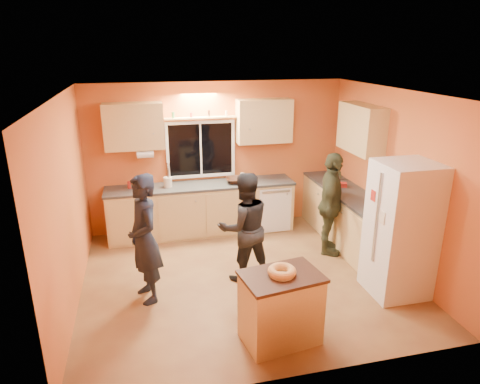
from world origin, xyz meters
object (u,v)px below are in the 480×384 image
object	(u,v)px
refrigerator	(401,230)
person_center	(244,227)
person_left	(144,239)
person_right	(331,204)
island	(281,307)

from	to	relation	value
refrigerator	person_center	world-z (taller)	refrigerator
person_center	person_left	bearing A→B (deg)	1.83
person_left	person_right	distance (m)	2.94
island	person_left	distance (m)	1.91
island	person_center	size ratio (longest dim) A/B	0.59
island	person_center	bearing A→B (deg)	83.85
person_left	person_center	bearing A→B (deg)	81.91
island	person_right	xyz separation A→B (m)	(1.44, 1.89, 0.40)
island	person_left	size ratio (longest dim) A/B	0.55
refrigerator	person_left	bearing A→B (deg)	169.54
refrigerator	person_center	size ratio (longest dim) A/B	1.15
person_center	person_right	xyz separation A→B (m)	(1.51, 0.47, 0.03)
person_left	person_right	world-z (taller)	person_left
person_left	island	bearing A→B (deg)	32.73
refrigerator	island	distance (m)	1.99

